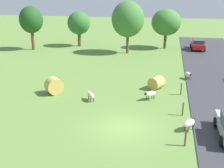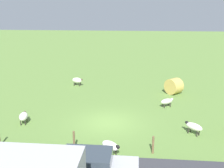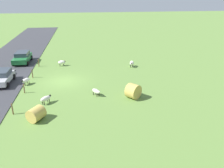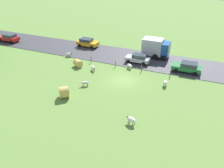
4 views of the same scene
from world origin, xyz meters
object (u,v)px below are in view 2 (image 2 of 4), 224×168
at_px(sheep_4, 77,80).
at_px(sheep_5, 23,116).
at_px(sheep_2, 167,101).
at_px(sheep_3, 110,146).
at_px(sheep_0, 194,127).
at_px(car_1, 92,167).
at_px(hay_bale_0, 174,86).

height_order(sheep_4, sheep_5, sheep_4).
height_order(sheep_2, sheep_3, sheep_3).
bearing_deg(sheep_4, sheep_2, 57.65).
bearing_deg(sheep_4, sheep_0, 43.55).
distance_m(sheep_2, sheep_4, 10.12).
bearing_deg(sheep_5, car_1, 43.49).
distance_m(sheep_2, sheep_5, 11.03).
relative_size(sheep_4, hay_bale_0, 0.84).
relative_size(sheep_3, sheep_4, 0.96).
xyz_separation_m(hay_bale_0, car_1, (13.98, -5.36, 0.11)).
bearing_deg(sheep_0, sheep_2, -166.18).
bearing_deg(hay_bale_0, sheep_0, 1.38).
height_order(sheep_5, car_1, car_1).
xyz_separation_m(sheep_3, car_1, (2.62, -0.57, 0.33)).
relative_size(sheep_0, car_1, 0.28).
relative_size(sheep_2, sheep_5, 1.06).
bearing_deg(sheep_5, sheep_2, 112.60).
distance_m(sheep_2, sheep_3, 8.62).
relative_size(hay_bale_0, car_1, 0.37).
bearing_deg(car_1, sheep_0, 134.86).
distance_m(sheep_3, hay_bale_0, 12.33).
distance_m(sheep_2, hay_bale_0, 3.76).
bearing_deg(car_1, sheep_5, -136.51).
distance_m(sheep_4, hay_bale_0, 9.70).
distance_m(sheep_3, car_1, 2.70).
bearing_deg(sheep_3, sheep_5, -118.75).
bearing_deg(sheep_3, car_1, -12.31).
bearing_deg(hay_bale_0, sheep_2, -15.19).
bearing_deg(sheep_2, sheep_0, 13.82).
bearing_deg(sheep_4, sheep_3, 19.85).
bearing_deg(hay_bale_0, sheep_4, -100.64).
distance_m(sheep_3, sheep_4, 13.98).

